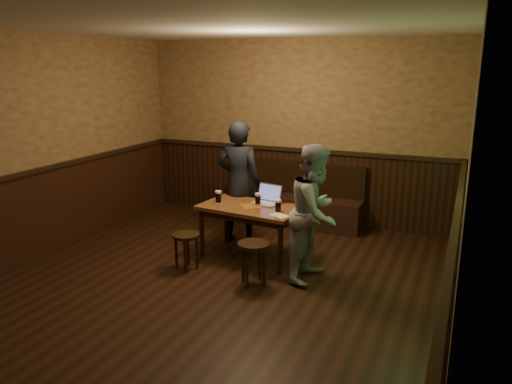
{
  "coord_description": "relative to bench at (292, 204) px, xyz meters",
  "views": [
    {
      "loc": [
        2.49,
        -4.34,
        2.43
      ],
      "look_at": [
        0.14,
        1.09,
        0.9
      ],
      "focal_mm": 35.0,
      "sensor_mm": 36.0,
      "label": 1
    }
  ],
  "objects": [
    {
      "name": "menu",
      "position": [
        0.47,
        -1.79,
        0.37
      ],
      "size": [
        0.26,
        0.24,
        0.0
      ],
      "primitive_type": "cube",
      "rotation": [
        0.0,
        0.0,
        -0.49
      ],
      "color": "silver",
      "rests_on": "pub_table"
    },
    {
      "name": "person_grey",
      "position": [
        0.93,
        -1.85,
        0.48
      ],
      "size": [
        0.68,
        0.83,
        1.58
      ],
      "primitive_type": "imported",
      "rotation": [
        0.0,
        0.0,
        1.46
      ],
      "color": "#95959B",
      "rests_on": "ground"
    },
    {
      "name": "pint_right",
      "position": [
        0.4,
        -1.65,
        0.45
      ],
      "size": [
        0.1,
        0.1,
        0.15
      ],
      "color": "#A1131A",
      "rests_on": "pub_table"
    },
    {
      "name": "person_suit",
      "position": [
        -0.39,
        -1.08,
        0.54
      ],
      "size": [
        0.65,
        0.46,
        1.7
      ],
      "primitive_type": "imported",
      "rotation": [
        0.0,
        0.0,
        3.23
      ],
      "color": "black",
      "rests_on": "ground"
    },
    {
      "name": "bench",
      "position": [
        0.0,
        0.0,
        0.0
      ],
      "size": [
        2.2,
        0.5,
        0.95
      ],
      "color": "black",
      "rests_on": "ground"
    },
    {
      "name": "pub_table",
      "position": [
        0.0,
        -1.56,
        0.28
      ],
      "size": [
        1.35,
        0.86,
        0.69
      ],
      "rotation": [
        0.0,
        0.0,
        -0.11
      ],
      "color": "brown",
      "rests_on": "ground"
    },
    {
      "name": "laptop",
      "position": [
        0.13,
        -1.35,
        0.44
      ],
      "size": [
        0.38,
        0.33,
        0.24
      ],
      "rotation": [
        0.0,
        0.0,
        -0.18
      ],
      "color": "silver",
      "rests_on": "pub_table"
    },
    {
      "name": "room",
      "position": [
        -0.03,
        -2.53,
        0.89
      ],
      "size": [
        5.04,
        6.04,
        2.84
      ],
      "color": "black",
      "rests_on": "ground"
    },
    {
      "name": "pint_left",
      "position": [
        -0.46,
        -1.58,
        0.45
      ],
      "size": [
        0.1,
        0.1,
        0.16
      ],
      "color": "#A1131A",
      "rests_on": "pub_table"
    },
    {
      "name": "pint_mid",
      "position": [
        0.05,
        -1.47,
        0.45
      ],
      "size": [
        0.1,
        0.1,
        0.15
      ],
      "color": "#A1131A",
      "rests_on": "pub_table"
    },
    {
      "name": "stool_right",
      "position": [
        0.35,
        -2.28,
        0.08
      ],
      "size": [
        0.41,
        0.41,
        0.49
      ],
      "rotation": [
        0.0,
        0.0,
        -0.13
      ],
      "color": "black",
      "rests_on": "ground"
    },
    {
      "name": "stool_left",
      "position": [
        -0.56,
        -2.22,
        0.05
      ],
      "size": [
        0.43,
        0.43,
        0.45
      ],
      "rotation": [
        0.0,
        0.0,
        0.4
      ],
      "color": "black",
      "rests_on": "ground"
    }
  ]
}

